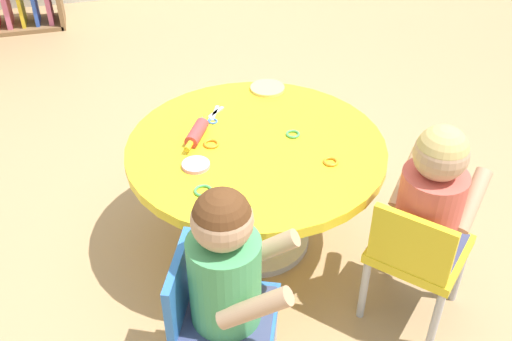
{
  "coord_description": "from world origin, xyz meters",
  "views": [
    {
      "loc": [
        -0.47,
        -1.77,
        1.74
      ],
      "look_at": [
        0.0,
        0.0,
        0.37
      ],
      "focal_mm": 41.77,
      "sensor_mm": 36.0,
      "label": 1
    }
  ],
  "objects_px": {
    "seated_child_left": "(226,265)",
    "rolling_pin": "(197,133)",
    "child_chair_right": "(416,253)",
    "craft_scissors": "(211,117)",
    "craft_table": "(256,167)",
    "seated_child_right": "(432,195)",
    "child_chair_left": "(215,316)"
  },
  "relations": [
    {
      "from": "craft_table",
      "to": "child_chair_right",
      "type": "bearing_deg",
      "value": -50.44
    },
    {
      "from": "child_chair_left",
      "to": "seated_child_right",
      "type": "xyz_separation_m",
      "value": [
        0.74,
        0.11,
        0.23
      ]
    },
    {
      "from": "seated_child_left",
      "to": "child_chair_right",
      "type": "bearing_deg",
      "value": 8.66
    },
    {
      "from": "rolling_pin",
      "to": "craft_scissors",
      "type": "relative_size",
      "value": 1.52
    },
    {
      "from": "seated_child_right",
      "to": "craft_scissors",
      "type": "height_order",
      "value": "seated_child_right"
    },
    {
      "from": "child_chair_left",
      "to": "child_chair_right",
      "type": "xyz_separation_m",
      "value": [
        0.71,
        0.09,
        0.0
      ]
    },
    {
      "from": "rolling_pin",
      "to": "craft_scissors",
      "type": "distance_m",
      "value": 0.15
    },
    {
      "from": "seated_child_right",
      "to": "rolling_pin",
      "type": "relative_size",
      "value": 2.41
    },
    {
      "from": "seated_child_left",
      "to": "child_chair_right",
      "type": "relative_size",
      "value": 0.95
    },
    {
      "from": "child_chair_left",
      "to": "rolling_pin",
      "type": "relative_size",
      "value": 2.53
    },
    {
      "from": "craft_table",
      "to": "seated_child_left",
      "type": "xyz_separation_m",
      "value": [
        -0.25,
        -0.62,
        0.15
      ]
    },
    {
      "from": "child_chair_left",
      "to": "seated_child_right",
      "type": "bearing_deg",
      "value": 8.78
    },
    {
      "from": "child_chair_right",
      "to": "rolling_pin",
      "type": "distance_m",
      "value": 0.9
    },
    {
      "from": "seated_child_left",
      "to": "craft_scissors",
      "type": "distance_m",
      "value": 0.85
    },
    {
      "from": "seated_child_right",
      "to": "craft_scissors",
      "type": "xyz_separation_m",
      "value": [
        -0.58,
        0.71,
        -0.04
      ]
    },
    {
      "from": "seated_child_left",
      "to": "craft_scissors",
      "type": "relative_size",
      "value": 3.67
    },
    {
      "from": "seated_child_left",
      "to": "craft_scissors",
      "type": "height_order",
      "value": "seated_child_left"
    },
    {
      "from": "seated_child_right",
      "to": "craft_table",
      "type": "bearing_deg",
      "value": 132.99
    },
    {
      "from": "seated_child_left",
      "to": "rolling_pin",
      "type": "height_order",
      "value": "seated_child_left"
    },
    {
      "from": "child_chair_right",
      "to": "rolling_pin",
      "type": "height_order",
      "value": "same"
    },
    {
      "from": "craft_table",
      "to": "child_chair_right",
      "type": "relative_size",
      "value": 1.81
    },
    {
      "from": "seated_child_left",
      "to": "rolling_pin",
      "type": "xyz_separation_m",
      "value": [
        0.05,
        0.71,
        -0.02
      ]
    },
    {
      "from": "seated_child_left",
      "to": "rolling_pin",
      "type": "relative_size",
      "value": 2.41
    },
    {
      "from": "seated_child_right",
      "to": "rolling_pin",
      "type": "height_order",
      "value": "seated_child_right"
    },
    {
      "from": "child_chair_right",
      "to": "craft_scissors",
      "type": "bearing_deg",
      "value": 126.5
    },
    {
      "from": "rolling_pin",
      "to": "craft_table",
      "type": "bearing_deg",
      "value": -25.32
    },
    {
      "from": "seated_child_right",
      "to": "rolling_pin",
      "type": "bearing_deg",
      "value": 138.45
    },
    {
      "from": "seated_child_right",
      "to": "craft_scissors",
      "type": "distance_m",
      "value": 0.92
    },
    {
      "from": "child_chair_left",
      "to": "rolling_pin",
      "type": "bearing_deg",
      "value": 83.24
    },
    {
      "from": "child_chair_right",
      "to": "rolling_pin",
      "type": "xyz_separation_m",
      "value": [
        -0.63,
        0.61,
        0.21
      ]
    },
    {
      "from": "child_chair_right",
      "to": "rolling_pin",
      "type": "bearing_deg",
      "value": 135.85
    },
    {
      "from": "child_chair_left",
      "to": "seated_child_left",
      "type": "bearing_deg",
      "value": -22.55
    }
  ]
}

